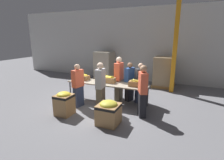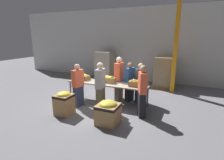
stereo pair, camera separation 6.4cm
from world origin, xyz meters
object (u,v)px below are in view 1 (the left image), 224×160
at_px(support_pillar, 175,48).
at_px(pallet_stack_0, 164,72).
at_px(sorting_table, 107,84).
at_px(banana_box_1, 109,79).
at_px(volunteer_5, 101,87).
at_px(banana_box_0, 83,77).
at_px(donation_bin_0, 64,103).
at_px(volunteer_1, 130,82).
at_px(banana_box_2, 135,83).
at_px(volunteer_0, 143,92).
at_px(volunteer_2, 119,79).
at_px(donation_bin_1, 109,112).
at_px(volunteer_4, 140,83).
at_px(volunteer_3, 78,86).
at_px(pallet_stack_1, 104,66).

xyz_separation_m(support_pillar, pallet_stack_0, (-0.46, 0.71, -1.26)).
xyz_separation_m(sorting_table, banana_box_1, (0.04, 0.07, 0.18)).
distance_m(volunteer_5, support_pillar, 3.90).
distance_m(banana_box_0, donation_bin_0, 1.64).
height_order(banana_box_0, banana_box_1, banana_box_1).
bearing_deg(sorting_table, volunteer_1, 40.23).
bearing_deg(sorting_table, banana_box_2, -0.43).
xyz_separation_m(sorting_table, volunteer_0, (1.48, -0.58, 0.08)).
xyz_separation_m(volunteer_2, volunteer_5, (-0.22, -1.16, -0.03)).
distance_m(sorting_table, volunteer_1, 0.90).
bearing_deg(donation_bin_1, volunteer_4, 78.93).
xyz_separation_m(sorting_table, volunteer_3, (-0.83, -0.69, 0.03)).
distance_m(volunteer_0, support_pillar, 3.32).
bearing_deg(pallet_stack_1, banana_box_1, -61.71).
xyz_separation_m(sorting_table, volunteer_1, (0.69, 0.58, 0.02)).
distance_m(volunteer_0, donation_bin_0, 2.53).
bearing_deg(pallet_stack_1, volunteer_3, -77.80).
height_order(volunteer_0, support_pillar, support_pillar).
relative_size(sorting_table, banana_box_0, 7.28).
height_order(banana_box_2, donation_bin_1, banana_box_2).
height_order(volunteer_3, donation_bin_1, volunteer_3).
xyz_separation_m(banana_box_2, volunteer_5, (-1.04, -0.62, -0.09)).
height_order(volunteer_0, volunteer_3, volunteer_0).
height_order(volunteer_1, pallet_stack_1, pallet_stack_1).
bearing_deg(sorting_table, banana_box_1, 62.56).
distance_m(banana_box_1, donation_bin_0, 1.85).
relative_size(volunteer_3, donation_bin_0, 2.02).
bearing_deg(banana_box_2, pallet_stack_1, 130.20).
bearing_deg(banana_box_2, volunteer_5, -149.34).
bearing_deg(sorting_table, volunteer_4, 26.48).
distance_m(sorting_table, support_pillar, 3.49).
distance_m(volunteer_4, donation_bin_1, 2.10).
bearing_deg(banana_box_0, banana_box_2, -2.39).
distance_m(sorting_table, volunteer_5, 0.63).
bearing_deg(volunteer_4, banana_box_2, 37.97).
bearing_deg(volunteer_2, volunteer_5, -9.56).
xyz_separation_m(volunteer_1, pallet_stack_0, (0.98, 2.58, -0.02)).
xyz_separation_m(support_pillar, pallet_stack_1, (-3.81, 0.80, -1.19)).
bearing_deg(banana_box_2, volunteer_1, 123.47).
bearing_deg(banana_box_1, pallet_stack_1, 118.29).
xyz_separation_m(banana_box_2, donation_bin_0, (-1.93, -1.46, -0.50)).
height_order(sorting_table, donation_bin_0, sorting_table).
relative_size(donation_bin_0, pallet_stack_0, 0.51).
bearing_deg(support_pillar, volunteer_4, -118.06).
distance_m(banana_box_2, volunteer_4, 0.59).
bearing_deg(pallet_stack_0, volunteer_2, -118.33).
bearing_deg(donation_bin_1, volunteer_0, 49.18).
height_order(sorting_table, banana_box_2, banana_box_2).
bearing_deg(donation_bin_0, banana_box_1, 60.01).
bearing_deg(pallet_stack_0, sorting_table, -117.88).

